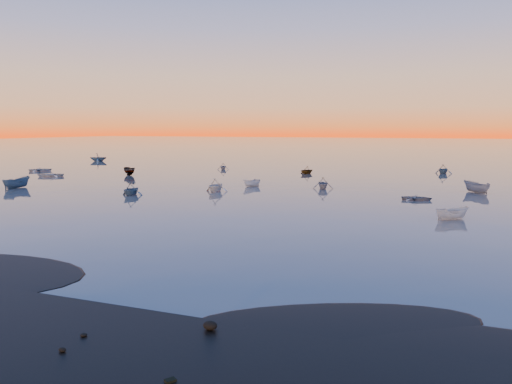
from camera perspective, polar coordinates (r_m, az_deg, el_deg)
The scene contains 5 objects.
ground at distance 124.58m, azimuth 10.55°, elevation 3.33°, with size 600.00×600.00×0.00m, color #696057.
mud_lobes at distance 32.43m, azimuth -25.58°, elevation -8.62°, with size 140.00×6.00×0.07m, color black, non-canonical shape.
moored_fleet at distance 79.05m, azimuth 4.16°, elevation 1.16°, with size 124.00×58.00×1.20m, color white, non-canonical shape.
boat_near_center at distance 50.21m, azimuth 21.46°, elevation -2.93°, with size 3.44×1.46×1.19m, color white.
boat_near_right at distance 70.75m, azimuth 7.66°, elevation 0.38°, with size 3.59×1.62×1.26m, color gray.
Camera 1 is at (23.07, -22.13, 8.55)m, focal length 35.00 mm.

